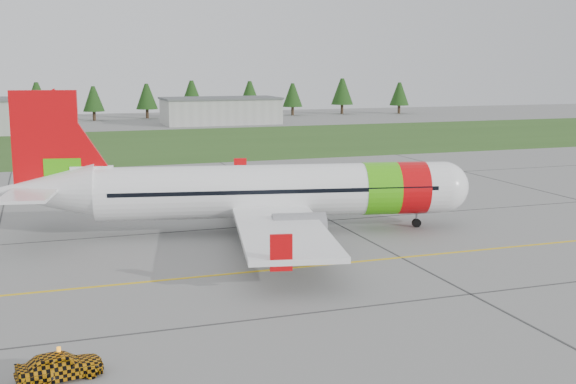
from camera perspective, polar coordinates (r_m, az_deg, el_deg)
name	(u,v)px	position (r m, az deg, el deg)	size (l,w,h in m)	color
ground	(297,315)	(36.35, 0.74, -9.67)	(320.00, 320.00, 0.00)	gray
aircraft	(263,192)	(53.28, -1.95, 0.04)	(34.48, 32.27, 10.54)	white
follow_me_car	(58,339)	(30.14, -17.71, -10.97)	(1.36, 1.15, 3.37)	orange
grass_strip	(119,145)	(115.45, -13.18, 3.63)	(320.00, 50.00, 0.03)	#30561E
taxi_guideline	(252,272)	(43.60, -2.84, -6.31)	(120.00, 0.25, 0.02)	gold
hangar_east	(221,111)	(154.91, -5.35, 6.35)	(24.00, 12.00, 5.20)	#A8A8A3
treeline	(92,98)	(170.76, -15.23, 7.19)	(160.00, 8.00, 10.00)	#1C3F14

